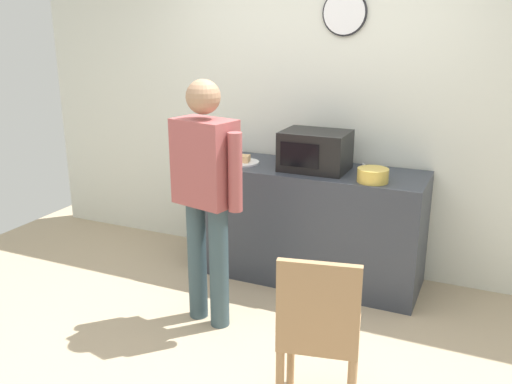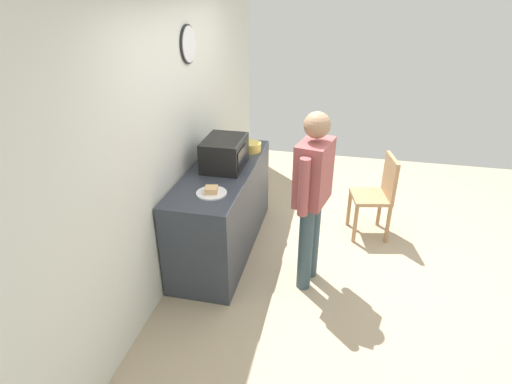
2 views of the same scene
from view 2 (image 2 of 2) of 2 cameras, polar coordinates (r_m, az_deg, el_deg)
name	(u,v)px [view 2 (image 2 of 2)]	position (r m, az deg, el deg)	size (l,w,h in m)	color
ground_plane	(337,264)	(4.39, 11.08, -9.70)	(6.00, 6.00, 0.00)	tan
back_wall	(180,132)	(4.07, -10.46, 8.18)	(5.40, 0.13, 2.60)	silver
kitchen_counter	(223,209)	(4.35, -4.57, -2.37)	(1.81, 0.62, 0.92)	#333842
microwave	(225,153)	(4.12, -4.36, 5.37)	(0.50, 0.39, 0.30)	black
sandwich_plate	(211,192)	(3.65, -6.17, 0.02)	(0.27, 0.27, 0.07)	white
salad_bowl	(251,147)	(4.56, -0.70, 6.24)	(0.22, 0.22, 0.10)	gold
fork_utensil	(211,153)	(4.55, -6.27, 5.42)	(0.17, 0.02, 0.01)	silver
spoon_utensil	(232,149)	(4.63, -3.27, 5.94)	(0.17, 0.02, 0.01)	silver
person_standing	(313,190)	(3.61, 7.82, 0.31)	(0.58, 0.32, 1.67)	#344A53
wooden_chair	(378,193)	(4.72, 16.49, -0.09)	(0.47, 0.47, 0.94)	#A87F56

